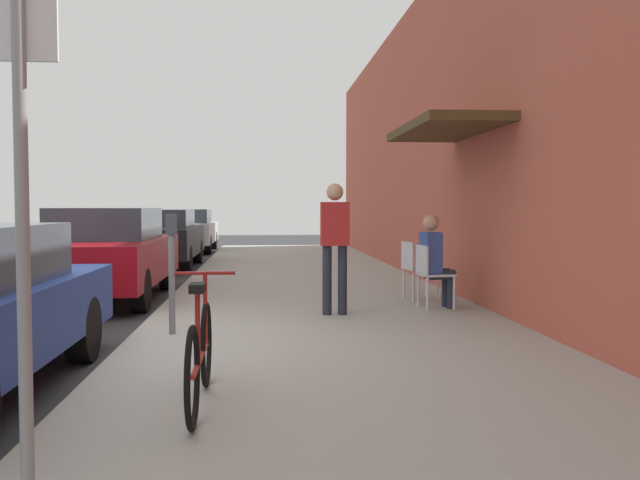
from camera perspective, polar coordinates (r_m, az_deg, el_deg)
ground_plane at (r=7.38m, az=-16.19°, el=-9.22°), size 60.00×60.00×0.00m
sidewalk_slab at (r=9.22m, az=0.28°, el=-6.33°), size 4.50×32.00×0.12m
building_facade at (r=9.71m, az=14.76°, el=10.45°), size 1.40×32.00×5.67m
parked_car_1 at (r=11.69m, az=-17.35°, el=-1.04°), size 1.80×4.40×1.50m
parked_car_2 at (r=17.53m, az=-13.12°, el=0.20°), size 1.80×4.40×1.45m
parked_car_3 at (r=23.63m, az=-10.96°, el=0.84°), size 1.80×4.40×1.44m
parking_meter at (r=7.70m, az=-12.21°, el=-2.00°), size 0.12×0.10×1.32m
street_sign at (r=3.28m, az=-23.49°, el=4.67°), size 0.32×0.06×2.60m
bicycle_0 at (r=4.96m, az=-9.92°, el=-9.37°), size 0.46×1.71×0.90m
cafe_chair_0 at (r=9.59m, az=9.15°, el=-2.62°), size 0.48×0.48×0.87m
seated_patron_0 at (r=9.60m, az=9.50°, el=-1.47°), size 0.45×0.39×1.29m
cafe_chair_1 at (r=10.51m, az=7.92°, el=-2.14°), size 0.51×0.51×0.87m
pedestrian_standing at (r=8.86m, az=1.24°, el=0.19°), size 0.36×0.22×1.70m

